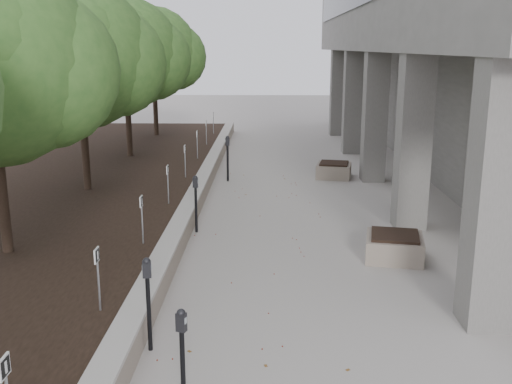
# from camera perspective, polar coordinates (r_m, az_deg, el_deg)

# --- Properties ---
(ground) EXTENTS (90.00, 90.00, 0.00)m
(ground) POSITION_cam_1_polar(r_m,az_deg,el_deg) (8.41, 0.47, -15.50)
(ground) COLOR #A49D96
(ground) RESTS_ON ground
(retaining_wall) EXTENTS (0.39, 26.00, 0.50)m
(retaining_wall) POSITION_cam_1_polar(r_m,az_deg,el_deg) (16.89, -5.32, 0.58)
(retaining_wall) COLOR gray
(retaining_wall) RESTS_ON ground
(planting_bed) EXTENTS (7.00, 26.00, 0.40)m
(planting_bed) POSITION_cam_1_polar(r_m,az_deg,el_deg) (17.70, -17.23, 0.46)
(planting_bed) COLOR black
(planting_bed) RESTS_ON ground
(crabapple_tree_3) EXTENTS (4.60, 4.00, 5.44)m
(crabapple_tree_3) POSITION_cam_1_polar(r_m,az_deg,el_deg) (16.12, -16.69, 9.76)
(crabapple_tree_3) COLOR #325D23
(crabapple_tree_3) RESTS_ON planting_bed
(crabapple_tree_4) EXTENTS (4.60, 4.00, 5.44)m
(crabapple_tree_4) POSITION_cam_1_polar(r_m,az_deg,el_deg) (20.93, -12.52, 10.84)
(crabapple_tree_4) COLOR #325D23
(crabapple_tree_4) RESTS_ON planting_bed
(crabapple_tree_5) EXTENTS (4.60, 4.00, 5.44)m
(crabapple_tree_5) POSITION_cam_1_polar(r_m,az_deg,el_deg) (25.81, -9.90, 11.48)
(crabapple_tree_5) COLOR #325D23
(crabapple_tree_5) RESTS_ON planting_bed
(parking_sign_2) EXTENTS (0.04, 0.22, 0.96)m
(parking_sign_2) POSITION_cam_1_polar(r_m,az_deg,el_deg) (8.82, -15.09, -8.24)
(parking_sign_2) COLOR black
(parking_sign_2) RESTS_ON planting_bed
(parking_sign_3) EXTENTS (0.04, 0.22, 0.96)m
(parking_sign_3) POSITION_cam_1_polar(r_m,az_deg,el_deg) (11.56, -11.02, -2.68)
(parking_sign_3) COLOR black
(parking_sign_3) RESTS_ON planting_bed
(parking_sign_4) EXTENTS (0.04, 0.22, 0.96)m
(parking_sign_4) POSITION_cam_1_polar(r_m,az_deg,el_deg) (14.41, -8.56, 0.72)
(parking_sign_4) COLOR black
(parking_sign_4) RESTS_ON planting_bed
(parking_sign_5) EXTENTS (0.04, 0.22, 0.96)m
(parking_sign_5) POSITION_cam_1_polar(r_m,az_deg,el_deg) (17.31, -6.92, 2.99)
(parking_sign_5) COLOR black
(parking_sign_5) RESTS_ON planting_bed
(parking_sign_6) EXTENTS (0.04, 0.22, 0.96)m
(parking_sign_6) POSITION_cam_1_polar(r_m,az_deg,el_deg) (20.24, -5.74, 4.61)
(parking_sign_6) COLOR black
(parking_sign_6) RESTS_ON planting_bed
(parking_sign_7) EXTENTS (0.04, 0.22, 0.96)m
(parking_sign_7) POSITION_cam_1_polar(r_m,az_deg,el_deg) (23.18, -4.86, 5.81)
(parking_sign_7) COLOR black
(parking_sign_7) RESTS_ON planting_bed
(parking_sign_8) EXTENTS (0.04, 0.22, 0.96)m
(parking_sign_8) POSITION_cam_1_polar(r_m,az_deg,el_deg) (26.14, -4.18, 6.74)
(parking_sign_8) COLOR black
(parking_sign_8) RESTS_ON planting_bed
(parking_meter_1) EXTENTS (0.15, 0.13, 1.30)m
(parking_meter_1) POSITION_cam_1_polar(r_m,az_deg,el_deg) (6.99, -7.16, -16.04)
(parking_meter_1) COLOR black
(parking_meter_1) RESTS_ON ground
(parking_meter_2) EXTENTS (0.15, 0.12, 1.38)m
(parking_meter_2) POSITION_cam_1_polar(r_m,az_deg,el_deg) (8.33, -10.42, -10.72)
(parking_meter_2) COLOR black
(parking_meter_2) RESTS_ON ground
(parking_meter_3) EXTENTS (0.14, 0.10, 1.33)m
(parking_meter_3) POSITION_cam_1_polar(r_m,az_deg,el_deg) (13.36, -5.87, -1.18)
(parking_meter_3) COLOR black
(parking_meter_3) RESTS_ON ground
(parking_meter_4) EXTENTS (0.14, 0.11, 1.42)m
(parking_meter_4) POSITION_cam_1_polar(r_m,az_deg,el_deg) (18.64, -2.76, 3.34)
(parking_meter_4) COLOR black
(parking_meter_4) RESTS_ON ground
(parking_meter_5) EXTENTS (0.17, 0.14, 1.44)m
(parking_meter_5) POSITION_cam_1_polar(r_m,az_deg,el_deg) (18.43, -2.79, 3.24)
(parking_meter_5) COLOR black
(parking_meter_5) RESTS_ON ground
(planter_front) EXTENTS (1.29, 1.29, 0.52)m
(planter_front) POSITION_cam_1_polar(r_m,az_deg,el_deg) (12.09, 13.31, -5.16)
(planter_front) COLOR gray
(planter_front) RESTS_ON ground
(planter_back) EXTENTS (1.25, 1.25, 0.50)m
(planter_back) POSITION_cam_1_polar(r_m,az_deg,el_deg) (19.20, 7.58, 2.14)
(planter_back) COLOR gray
(planter_back) RESTS_ON ground
(berry_scatter) EXTENTS (3.30, 14.10, 0.02)m
(berry_scatter) POSITION_cam_1_polar(r_m,az_deg,el_deg) (13.00, 0.32, -4.56)
(berry_scatter) COLOR maroon
(berry_scatter) RESTS_ON ground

